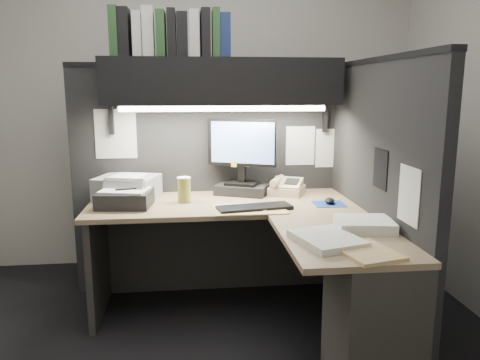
# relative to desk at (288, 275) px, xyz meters

# --- Properties ---
(floor) EXTENTS (3.50, 3.50, 0.00)m
(floor) POSITION_rel_desk_xyz_m (-0.43, 0.00, -0.44)
(floor) COLOR black
(floor) RESTS_ON ground
(wall_back) EXTENTS (3.50, 0.04, 2.70)m
(wall_back) POSITION_rel_desk_xyz_m (-0.43, 1.50, 0.91)
(wall_back) COLOR beige
(wall_back) RESTS_ON floor
(wall_front) EXTENTS (3.50, 0.04, 2.70)m
(wall_front) POSITION_rel_desk_xyz_m (-0.43, -1.50, 0.91)
(wall_front) COLOR beige
(wall_front) RESTS_ON floor
(partition_back) EXTENTS (1.90, 0.06, 1.60)m
(partition_back) POSITION_rel_desk_xyz_m (-0.40, 0.93, 0.36)
(partition_back) COLOR black
(partition_back) RESTS_ON floor
(partition_right) EXTENTS (0.06, 1.50, 1.60)m
(partition_right) POSITION_rel_desk_xyz_m (0.55, 0.18, 0.36)
(partition_right) COLOR black
(partition_right) RESTS_ON floor
(desk) EXTENTS (1.70, 1.53, 0.73)m
(desk) POSITION_rel_desk_xyz_m (0.00, 0.00, 0.00)
(desk) COLOR #8B7458
(desk) RESTS_ON floor
(overhead_shelf) EXTENTS (1.55, 0.34, 0.30)m
(overhead_shelf) POSITION_rel_desk_xyz_m (-0.30, 0.75, 1.06)
(overhead_shelf) COLOR black
(overhead_shelf) RESTS_ON partition_back
(task_light_tube) EXTENTS (1.32, 0.04, 0.04)m
(task_light_tube) POSITION_rel_desk_xyz_m (-0.30, 0.61, 0.89)
(task_light_tube) COLOR white
(task_light_tube) RESTS_ON overhead_shelf
(monitor) EXTENTS (0.46, 0.33, 0.52)m
(monitor) POSITION_rel_desk_xyz_m (-0.17, 0.77, 0.50)
(monitor) COLOR black
(monitor) RESTS_ON desk
(keyboard) EXTENTS (0.48, 0.23, 0.02)m
(keyboard) POSITION_rel_desk_xyz_m (-0.14, 0.35, 0.30)
(keyboard) COLOR black
(keyboard) RESTS_ON desk
(mousepad) EXTENTS (0.20, 0.18, 0.00)m
(mousepad) POSITION_rel_desk_xyz_m (0.36, 0.43, 0.29)
(mousepad) COLOR navy
(mousepad) RESTS_ON desk
(mouse) EXTENTS (0.09, 0.11, 0.04)m
(mouse) POSITION_rel_desk_xyz_m (0.36, 0.43, 0.31)
(mouse) COLOR black
(mouse) RESTS_ON mousepad
(telephone) EXTENTS (0.30, 0.30, 0.09)m
(telephone) POSITION_rel_desk_xyz_m (0.15, 0.74, 0.33)
(telephone) COLOR beige
(telephone) RESTS_ON desk
(coffee_cup) EXTENTS (0.10, 0.10, 0.16)m
(coffee_cup) POSITION_rel_desk_xyz_m (-0.56, 0.58, 0.36)
(coffee_cup) COLOR #BBB04A
(coffee_cup) RESTS_ON desk
(printer) EXTENTS (0.45, 0.41, 0.15)m
(printer) POSITION_rel_desk_xyz_m (-0.94, 0.73, 0.36)
(printer) COLOR #929497
(printer) RESTS_ON desk
(notebook_stack) EXTENTS (0.35, 0.30, 0.10)m
(notebook_stack) POSITION_rel_desk_xyz_m (-0.93, 0.52, 0.34)
(notebook_stack) COLOR black
(notebook_stack) RESTS_ON desk
(open_folder) EXTENTS (0.44, 0.29, 0.01)m
(open_folder) POSITION_rel_desk_xyz_m (-0.17, 0.35, 0.29)
(open_folder) COLOR tan
(open_folder) RESTS_ON desk
(paper_stack_a) EXTENTS (0.32, 0.28, 0.05)m
(paper_stack_a) POSITION_rel_desk_xyz_m (0.38, -0.13, 0.31)
(paper_stack_a) COLOR white
(paper_stack_a) RESTS_ON desk
(paper_stack_b) EXTENTS (0.34, 0.39, 0.03)m
(paper_stack_b) POSITION_rel_desk_xyz_m (0.12, -0.31, 0.30)
(paper_stack_b) COLOR white
(paper_stack_b) RESTS_ON desk
(manila_stack) EXTENTS (0.29, 0.34, 0.02)m
(manila_stack) POSITION_rel_desk_xyz_m (0.25, -0.48, 0.30)
(manila_stack) COLOR tan
(manila_stack) RESTS_ON desk
(binder_row) EXTENTS (0.76, 0.25, 0.31)m
(binder_row) POSITION_rel_desk_xyz_m (-0.63, 0.76, 1.35)
(binder_row) COLOR #285028
(binder_row) RESTS_ON overhead_shelf
(pinned_papers) EXTENTS (1.76, 1.31, 0.51)m
(pinned_papers) POSITION_rel_desk_xyz_m (-0.00, 0.56, 0.61)
(pinned_papers) COLOR white
(pinned_papers) RESTS_ON partition_back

